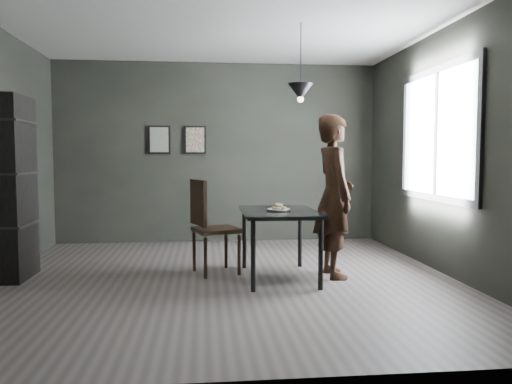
{
  "coord_description": "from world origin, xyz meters",
  "views": [
    {
      "loc": [
        -0.22,
        -5.38,
        1.33
      ],
      "look_at": [
        0.35,
        0.05,
        0.95
      ],
      "focal_mm": 35.0,
      "sensor_mm": 36.0,
      "label": 1
    }
  ],
  "objects": [
    {
      "name": "ground",
      "position": [
        0.0,
        0.0,
        0.0
      ],
      "size": [
        5.0,
        5.0,
        0.0
      ],
      "primitive_type": "plane",
      "color": "#383330",
      "rests_on": "ground"
    },
    {
      "name": "back_wall",
      "position": [
        0.0,
        2.5,
        1.4
      ],
      "size": [
        5.0,
        0.1,
        2.8
      ],
      "primitive_type": "cube",
      "color": "black",
      "rests_on": "ground"
    },
    {
      "name": "ceiling",
      "position": [
        0.0,
        0.0,
        2.8
      ],
      "size": [
        5.0,
        5.0,
        0.02
      ],
      "color": "silver",
      "rests_on": "ground"
    },
    {
      "name": "window_assembly",
      "position": [
        2.47,
        0.2,
        1.6
      ],
      "size": [
        0.04,
        1.96,
        1.56
      ],
      "color": "white",
      "rests_on": "ground"
    },
    {
      "name": "cafe_table",
      "position": [
        0.6,
        0.0,
        0.67
      ],
      "size": [
        0.8,
        1.2,
        0.75
      ],
      "color": "black",
      "rests_on": "ground"
    },
    {
      "name": "white_plate",
      "position": [
        0.59,
        -0.05,
        0.76
      ],
      "size": [
        0.23,
        0.23,
        0.01
      ],
      "primitive_type": "cylinder",
      "color": "silver",
      "rests_on": "cafe_table"
    },
    {
      "name": "donut_pile",
      "position": [
        0.59,
        -0.05,
        0.79
      ],
      "size": [
        0.17,
        0.17,
        0.08
      ],
      "rotation": [
        0.0,
        0.0,
        -0.13
      ],
      "color": "beige",
      "rests_on": "white_plate"
    },
    {
      "name": "woman",
      "position": [
        1.22,
        0.02,
        0.9
      ],
      "size": [
        0.47,
        0.68,
        1.8
      ],
      "primitive_type": "imported",
      "rotation": [
        0.0,
        0.0,
        1.62
      ],
      "color": "black",
      "rests_on": "ground"
    },
    {
      "name": "wood_chair",
      "position": [
        -0.17,
        0.27,
        0.61
      ],
      "size": [
        0.59,
        0.59,
        1.08
      ],
      "rotation": [
        0.0,
        0.0,
        0.33
      ],
      "color": "black",
      "rests_on": "ground"
    },
    {
      "name": "shelf_unit",
      "position": [
        -2.32,
        0.28,
        1.0
      ],
      "size": [
        0.38,
        0.67,
        1.99
      ],
      "primitive_type": "cube",
      "rotation": [
        0.0,
        0.0,
        -0.0
      ],
      "color": "black",
      "rests_on": "ground"
    },
    {
      "name": "pendant_lamp",
      "position": [
        0.85,
        0.1,
        2.05
      ],
      "size": [
        0.28,
        0.28,
        0.86
      ],
      "color": "black",
      "rests_on": "ground"
    },
    {
      "name": "framed_print_left",
      "position": [
        -0.9,
        2.47,
        1.6
      ],
      "size": [
        0.34,
        0.04,
        0.44
      ],
      "color": "black",
      "rests_on": "ground"
    },
    {
      "name": "framed_print_right",
      "position": [
        -0.35,
        2.47,
        1.6
      ],
      "size": [
        0.34,
        0.04,
        0.44
      ],
      "color": "black",
      "rests_on": "ground"
    }
  ]
}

